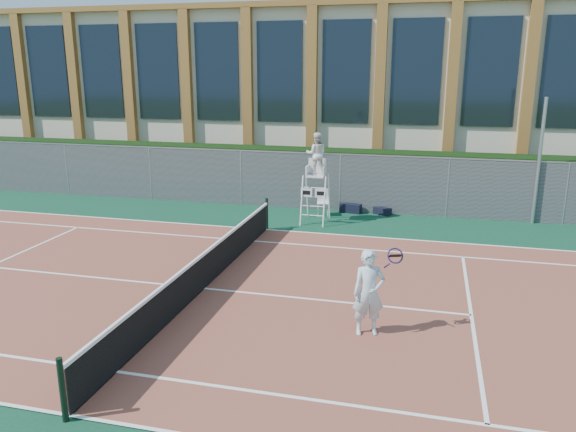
% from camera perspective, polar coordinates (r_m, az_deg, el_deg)
% --- Properties ---
extents(ground, '(120.00, 120.00, 0.00)m').
position_cam_1_polar(ground, '(14.32, -8.53, -7.40)').
color(ground, '#233814').
extents(apron, '(36.00, 20.00, 0.01)m').
position_cam_1_polar(apron, '(15.18, -7.08, -6.02)').
color(apron, '#0D3B1E').
rests_on(apron, ground).
extents(tennis_court, '(23.77, 10.97, 0.02)m').
position_cam_1_polar(tennis_court, '(14.31, -8.53, -7.32)').
color(tennis_court, brown).
rests_on(tennis_court, apron).
extents(tennis_net, '(0.10, 11.30, 1.10)m').
position_cam_1_polar(tennis_net, '(14.13, -8.61, -5.38)').
color(tennis_net, black).
rests_on(tennis_net, ground).
extents(fence, '(40.00, 0.06, 2.20)m').
position_cam_1_polar(fence, '(22.06, 0.16, 3.62)').
color(fence, '#595E60').
rests_on(fence, ground).
extents(hedge, '(40.00, 1.40, 2.20)m').
position_cam_1_polar(hedge, '(23.20, 0.88, 4.17)').
color(hedge, black).
rests_on(hedge, ground).
extents(building, '(45.00, 10.60, 8.22)m').
position_cam_1_polar(building, '(30.62, 4.44, 12.43)').
color(building, beige).
rests_on(building, ground).
extents(steel_pole, '(0.12, 0.12, 4.43)m').
position_cam_1_polar(steel_pole, '(21.45, 24.15, 5.04)').
color(steel_pole, '#9EA0A5').
rests_on(steel_pole, ground).
extents(umpire_chair, '(0.91, 1.39, 3.24)m').
position_cam_1_polar(umpire_chair, '(19.85, 2.89, 6.06)').
color(umpire_chair, white).
rests_on(umpire_chair, ground).
extents(plastic_chair, '(0.53, 0.53, 0.98)m').
position_cam_1_polar(plastic_chair, '(21.11, 3.61, 1.66)').
color(plastic_chair, silver).
rests_on(plastic_chair, apron).
extents(sports_bag_near, '(0.85, 0.46, 0.34)m').
position_cam_1_polar(sports_bag_near, '(21.61, 6.37, 0.80)').
color(sports_bag_near, black).
rests_on(sports_bag_near, apron).
extents(sports_bag_far, '(0.72, 0.56, 0.27)m').
position_cam_1_polar(sports_bag_far, '(21.50, 9.56, 0.50)').
color(sports_bag_far, black).
rests_on(sports_bag_far, apron).
extents(tennis_player, '(1.05, 0.76, 1.81)m').
position_cam_1_polar(tennis_player, '(11.66, 8.22, -7.70)').
color(tennis_player, silver).
rests_on(tennis_player, tennis_court).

